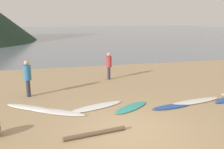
# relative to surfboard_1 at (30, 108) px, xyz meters

# --- Properties ---
(ground_plane) EXTENTS (120.00, 120.00, 0.20)m
(ground_plane) POSITION_rel_surfboard_1_xyz_m (3.28, 7.03, -0.15)
(ground_plane) COLOR tan
(ground_plane) RESTS_ON ground
(ocean_water) EXTENTS (140.00, 100.00, 0.01)m
(ocean_water) POSITION_rel_surfboard_1_xyz_m (3.28, 58.54, -0.05)
(ocean_water) COLOR slate
(ocean_water) RESTS_ON ground
(surfboard_1) EXTENTS (2.17, 1.69, 0.10)m
(surfboard_1) POSITION_rel_surfboard_1_xyz_m (0.00, 0.00, 0.00)
(surfboard_1) COLOR white
(surfboard_1) RESTS_ON ground
(surfboard_2) EXTENTS (2.52, 1.86, 0.07)m
(surfboard_2) POSITION_rel_surfboard_1_xyz_m (0.95, -0.64, -0.02)
(surfboard_2) COLOR white
(surfboard_2) RESTS_ON ground
(surfboard_3) EXTENTS (2.50, 1.37, 0.07)m
(surfboard_3) POSITION_rel_surfboard_1_xyz_m (2.66, -0.52, -0.02)
(surfboard_3) COLOR white
(surfboard_3) RESTS_ON ground
(surfboard_4) EXTENTS (1.91, 1.56, 0.06)m
(surfboard_4) POSITION_rel_surfboard_1_xyz_m (4.01, -0.96, -0.02)
(surfboard_4) COLOR teal
(surfboard_4) RESTS_ON ground
(surfboard_5) EXTENTS (1.96, 0.74, 0.08)m
(surfboard_5) POSITION_rel_surfboard_1_xyz_m (5.70, -1.29, -0.01)
(surfboard_5) COLOR #1E479E
(surfboard_5) RESTS_ON ground
(surfboard_6) EXTENTS (2.68, 0.94, 0.10)m
(surfboard_6) POSITION_rel_surfboard_1_xyz_m (6.99, -0.98, -0.00)
(surfboard_6) COLOR silver
(surfboard_6) RESTS_ON ground
(person_1) EXTENTS (0.33, 0.33, 1.63)m
(person_1) POSITION_rel_surfboard_1_xyz_m (4.32, 4.08, 0.91)
(person_1) COLOR #2D2D38
(person_1) RESTS_ON ground
(person_2) EXTENTS (0.35, 0.35, 1.73)m
(person_2) POSITION_rel_surfboard_1_xyz_m (-0.16, 1.73, 0.97)
(person_2) COLOR #2D2D38
(person_2) RESTS_ON ground
(driftwood_log) EXTENTS (2.05, 0.45, 0.14)m
(driftwood_log) POSITION_rel_surfboard_1_xyz_m (2.13, -2.98, 0.02)
(driftwood_log) COLOR brown
(driftwood_log) RESTS_ON ground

